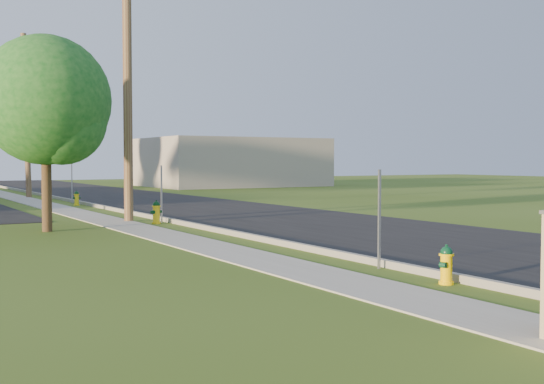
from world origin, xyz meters
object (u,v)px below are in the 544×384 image
at_px(tree_verge, 49,105).
at_px(utility_pole_far, 26,115).
at_px(hydrant_near, 447,265).
at_px(hydrant_mid, 156,212).
at_px(utility_pole_mid, 128,82).
at_px(hydrant_far, 77,198).

bearing_deg(tree_verge, utility_pole_far, 81.02).
relative_size(hydrant_near, hydrant_mid, 0.87).
height_order(utility_pole_mid, utility_pole_far, utility_pole_mid).
xyz_separation_m(tree_verge, hydrant_mid, (3.70, 0.75, -3.45)).
bearing_deg(hydrant_mid, utility_pole_far, 91.55).
xyz_separation_m(hydrant_mid, hydrant_far, (0.11, 10.87, -0.04)).
height_order(hydrant_near, hydrant_far, hydrant_far).
distance_m(hydrant_near, hydrant_mid, 13.39).
xyz_separation_m(tree_verge, hydrant_far, (3.81, 11.62, -3.50)).
height_order(hydrant_near, hydrant_mid, hydrant_mid).
height_order(tree_verge, hydrant_near, tree_verge).
xyz_separation_m(utility_pole_mid, hydrant_mid, (0.52, -1.35, -4.56)).
height_order(utility_pole_far, tree_verge, utility_pole_far).
distance_m(utility_pole_mid, utility_pole_far, 18.00).
bearing_deg(utility_pole_far, hydrant_far, -85.72).
xyz_separation_m(hydrant_near, hydrant_far, (-0.14, 24.25, 0.01)).
bearing_deg(hydrant_mid, hydrant_far, 89.41).
relative_size(utility_pole_far, hydrant_far, 13.12).
bearing_deg(utility_pole_mid, tree_verge, -146.45).
relative_size(utility_pole_mid, utility_pole_far, 1.03).
relative_size(utility_pole_mid, hydrant_far, 13.53).
bearing_deg(tree_verge, utility_pole_mid, 33.55).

